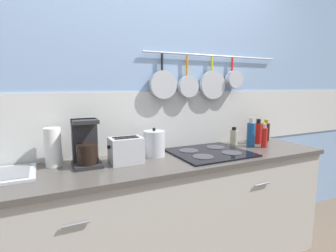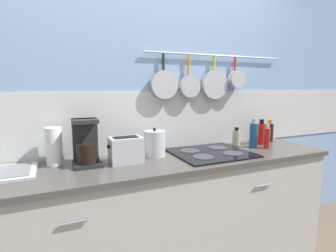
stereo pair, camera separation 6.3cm
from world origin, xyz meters
name	(u,v)px [view 1 (the left image)]	position (x,y,z in m)	size (l,w,h in m)	color
wall_back	(148,102)	(0.00, 0.33, 1.27)	(7.20, 0.15, 2.60)	#84A3CC
cabinet_base	(165,221)	(0.00, 0.00, 0.42)	(2.55, 0.56, 0.85)	#B7B2A8
countertop	(165,162)	(0.00, 0.00, 0.86)	(2.59, 0.58, 0.03)	#4C4742
paper_towel_roll	(53,147)	(-0.71, 0.18, 1.01)	(0.10, 0.10, 0.25)	white
coffee_maker	(86,146)	(-0.51, 0.11, 1.01)	(0.17, 0.20, 0.30)	#262628
toaster	(126,150)	(-0.27, 0.05, 0.97)	(0.23, 0.15, 0.18)	#B7BABF
kettle	(154,143)	(-0.03, 0.13, 0.97)	(0.16, 0.16, 0.21)	#B7BABF
cooktop	(210,152)	(0.39, 0.02, 0.89)	(0.57, 0.51, 0.01)	black
bottle_hot_sauce	(234,137)	(0.76, 0.19, 0.95)	(0.07, 0.07, 0.15)	#BFB799
bottle_sesame_oil	(251,134)	(0.84, 0.07, 0.99)	(0.07, 0.07, 0.25)	navy
bottle_olive_oil	(264,137)	(0.91, -0.02, 0.97)	(0.05, 0.05, 0.20)	red
bottle_vinegar	(258,133)	(0.98, 0.13, 0.98)	(0.07, 0.07, 0.22)	red
bottle_cooking_wine	(263,134)	(1.06, 0.14, 0.96)	(0.07, 0.07, 0.18)	#33140F
bottle_dish_soap	(266,131)	(1.14, 0.19, 0.97)	(0.07, 0.07, 0.20)	#33140F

